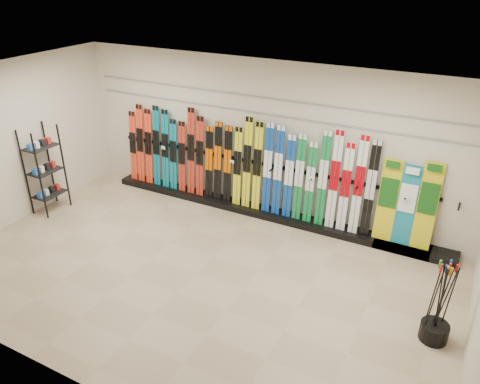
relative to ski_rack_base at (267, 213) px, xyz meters
The scene contains 12 objects.
floor 2.29m from the ski_rack_base, 95.64° to the right, with size 8.00×8.00×0.00m, color tan.
back_wall 1.47m from the ski_rack_base, 135.64° to the left, with size 8.00×8.00×0.00m, color beige.
left_wall 5.01m from the ski_rack_base, 151.65° to the right, with size 5.00×5.00×0.00m, color beige.
ceiling 3.73m from the ski_rack_base, 95.64° to the right, with size 8.00×8.00×0.00m, color silver.
ski_rack_base is the anchor object (origin of this frame).
skis 1.10m from the ski_rack_base, behind, with size 5.36×0.18×1.83m.
snowboards 2.67m from the ski_rack_base, ahead, with size 0.96×0.24×1.52m.
accessory_rack 4.44m from the ski_rack_base, 155.73° to the right, with size 0.40×0.60×1.75m, color black.
pole_bin 3.94m from the ski_rack_base, 31.10° to the right, with size 0.37×0.37×0.25m, color black.
ski_poles 3.96m from the ski_rack_base, 31.13° to the right, with size 0.27×0.26×1.18m.
slatwall_rail_0 1.96m from the ski_rack_base, 138.37° to the left, with size 7.60×0.02×0.03m, color gray.
slatwall_rail_1 2.26m from the ski_rack_base, 138.37° to the left, with size 7.60×0.02×0.03m, color gray.
Camera 1 is at (3.52, -5.14, 4.55)m, focal length 35.00 mm.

